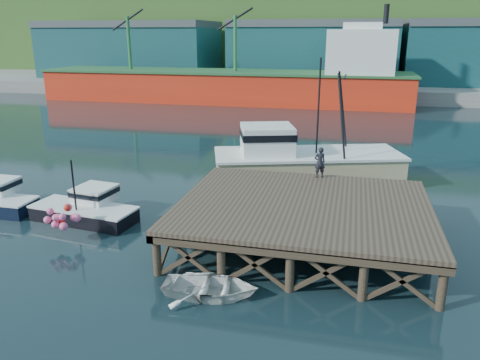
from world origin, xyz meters
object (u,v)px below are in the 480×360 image
(boat_black, at_px, (87,208))
(trawler, at_px, (303,158))
(dockworker, at_px, (320,162))
(dinghy, at_px, (210,287))

(boat_black, xyz_separation_m, trawler, (10.95, 9.67, 1.08))
(trawler, distance_m, dockworker, 5.85)
(boat_black, height_order, dinghy, boat_black)
(trawler, xyz_separation_m, dockworker, (1.47, -5.52, 1.26))
(trawler, height_order, dockworker, trawler)
(trawler, height_order, dinghy, trawler)
(boat_black, bearing_deg, trawler, 48.59)
(dockworker, bearing_deg, boat_black, -5.12)
(trawler, distance_m, dinghy, 15.89)
(trawler, relative_size, dinghy, 3.52)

